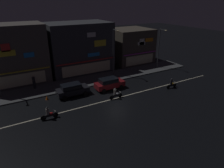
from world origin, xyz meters
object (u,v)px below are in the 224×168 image
(parked_car_near_kerb, at_px, (109,83))
(motorcycle_lead, at_px, (49,114))
(streetlamp_mid, at_px, (114,49))
(streetlamp_east, at_px, (160,45))
(pedestrian_on_sidewalk, at_px, (34,82))
(motorcycle_following, at_px, (116,94))
(motorcycle_opposite_lane, at_px, (172,84))
(traffic_cone, at_px, (47,98))
(parked_car_trailing, at_px, (72,89))

(parked_car_near_kerb, height_order, motorcycle_lead, parked_car_near_kerb)
(streetlamp_mid, relative_size, streetlamp_east, 1.08)
(streetlamp_mid, relative_size, pedestrian_on_sidewalk, 3.94)
(motorcycle_following, distance_m, motorcycle_opposite_lane, 8.97)
(streetlamp_mid, relative_size, motorcycle_following, 4.07)
(streetlamp_mid, distance_m, streetlamp_east, 9.40)
(traffic_cone, bearing_deg, motorcycle_opposite_lane, -17.29)
(traffic_cone, bearing_deg, parked_car_trailing, -7.40)
(streetlamp_east, height_order, motorcycle_opposite_lane, streetlamp_east)
(motorcycle_opposite_lane, bearing_deg, parked_car_trailing, -12.69)
(traffic_cone, bearing_deg, pedestrian_on_sidewalk, 99.95)
(pedestrian_on_sidewalk, bearing_deg, motorcycle_following, -6.40)
(parked_car_near_kerb, bearing_deg, parked_car_trailing, 173.75)
(parked_car_near_kerb, bearing_deg, motorcycle_following, -104.29)
(motorcycle_following, relative_size, traffic_cone, 3.45)
(parked_car_trailing, bearing_deg, motorcycle_opposite_lane, -19.61)
(pedestrian_on_sidewalk, height_order, parked_car_near_kerb, pedestrian_on_sidewalk)
(parked_car_near_kerb, height_order, motorcycle_opposite_lane, parked_car_near_kerb)
(streetlamp_east, bearing_deg, parked_car_trailing, -169.87)
(motorcycle_opposite_lane, bearing_deg, streetlamp_east, -112.34)
(motorcycle_following, bearing_deg, streetlamp_mid, -126.79)
(parked_car_trailing, distance_m, motorcycle_lead, 6.05)
(streetlamp_mid, distance_m, pedestrian_on_sidewalk, 13.26)
(streetlamp_east, xyz_separation_m, motorcycle_lead, (-22.19, -7.57, -3.74))
(streetlamp_mid, height_order, traffic_cone, streetlamp_mid)
(parked_car_near_kerb, distance_m, motorcycle_opposite_lane, 9.15)
(pedestrian_on_sidewalk, bearing_deg, parked_car_trailing, -11.29)
(motorcycle_lead, height_order, motorcycle_opposite_lane, same)
(motorcycle_following, bearing_deg, parked_car_near_kerb, -112.52)
(streetlamp_mid, relative_size, parked_car_trailing, 1.80)
(streetlamp_east, height_order, motorcycle_lead, streetlamp_east)
(streetlamp_mid, xyz_separation_m, parked_car_near_kerb, (-3.22, -4.26, -3.79))
(parked_car_trailing, height_order, motorcycle_following, parked_car_trailing)
(parked_car_trailing, xyz_separation_m, motorcycle_following, (4.59, -3.71, -0.24))
(streetlamp_mid, bearing_deg, motorcycle_following, -118.56)
(traffic_cone, bearing_deg, streetlamp_east, 7.42)
(streetlamp_mid, height_order, parked_car_near_kerb, streetlamp_mid)
(streetlamp_east, xyz_separation_m, motorcycle_opposite_lane, (-4.50, -8.03, -3.74))
(motorcycle_lead, bearing_deg, pedestrian_on_sidewalk, -82.54)
(motorcycle_lead, bearing_deg, parked_car_near_kerb, -150.51)
(streetlamp_east, bearing_deg, motorcycle_following, -152.68)
(motorcycle_opposite_lane, bearing_deg, parked_car_near_kerb, -20.57)
(motorcycle_lead, relative_size, motorcycle_opposite_lane, 1.00)
(pedestrian_on_sidewalk, distance_m, motorcycle_lead, 9.09)
(streetlamp_mid, xyz_separation_m, motorcycle_following, (-4.02, -7.38, -4.02))
(pedestrian_on_sidewalk, distance_m, traffic_cone, 4.42)
(streetlamp_east, height_order, parked_car_trailing, streetlamp_east)
(parked_car_near_kerb, height_order, motorcycle_following, parked_car_near_kerb)
(parked_car_near_kerb, bearing_deg, motorcycle_opposite_lane, -27.49)
(motorcycle_following, height_order, traffic_cone, motorcycle_following)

